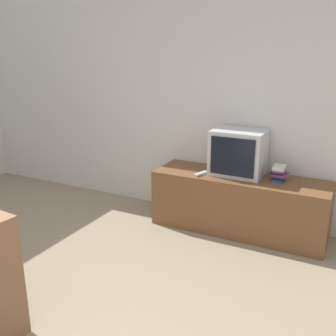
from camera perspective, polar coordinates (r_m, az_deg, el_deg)
name	(u,v)px	position (r m, az deg, el deg)	size (l,w,h in m)	color
wall_back	(189,97)	(4.36, 3.04, 10.29)	(9.00, 0.06, 2.60)	silver
tv_stand	(239,204)	(4.08, 10.25, -5.11)	(1.74, 0.53, 0.58)	brown
television	(238,152)	(3.99, 10.18, 2.25)	(0.52, 0.40, 0.45)	silver
book_stack	(279,173)	(3.93, 15.80, -0.72)	(0.16, 0.19, 0.15)	#23478E
remote_on_stand	(201,174)	(3.98, 4.84, -0.81)	(0.10, 0.20, 0.02)	#B7B7B7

